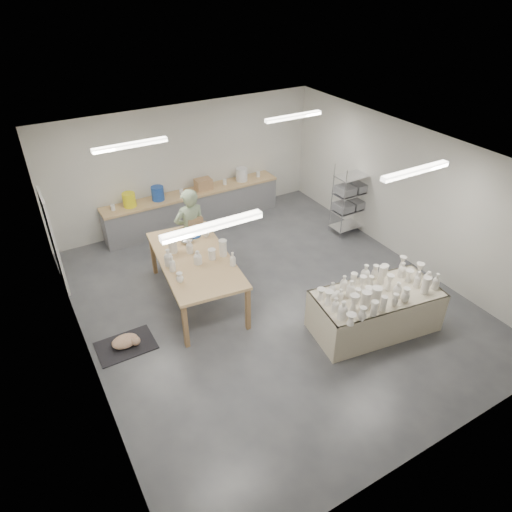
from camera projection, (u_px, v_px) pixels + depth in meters
room at (263, 208)px, 8.15m from camera, size 8.00×8.02×3.00m
back_counter at (194, 207)px, 11.65m from camera, size 4.60×0.60×1.24m
wire_shelf at (351, 198)px, 11.11m from camera, size 0.88×0.48×1.80m
drying_table at (375, 309)px, 8.29m from camera, size 2.43×1.42×1.18m
work_table at (194, 256)px, 8.84m from camera, size 1.60×2.75×1.32m
rug at (126, 346)px, 8.13m from camera, size 1.00×0.70×0.02m
cat at (126, 341)px, 8.07m from camera, size 0.55×0.46×0.20m
potter at (191, 230)px, 9.69m from camera, size 0.70×0.46×1.91m
red_stool at (188, 252)px, 10.27m from camera, size 0.40×0.40×0.29m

